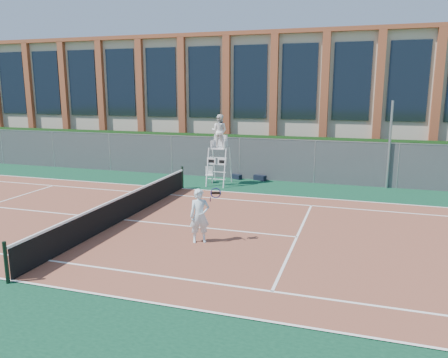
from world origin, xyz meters
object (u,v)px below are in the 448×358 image
(plastic_chair, at_px, (209,173))
(tennis_player, at_px, (200,216))
(steel_pole, at_px, (389,145))
(umpire_chair, at_px, (219,133))

(plastic_chair, relative_size, tennis_player, 0.48)
(steel_pole, height_order, tennis_player, steel_pole)
(plastic_chair, bearing_deg, umpire_chair, -22.23)
(steel_pole, height_order, plastic_chair, steel_pole)
(umpire_chair, bearing_deg, plastic_chair, 157.77)
(umpire_chair, distance_m, plastic_chair, 2.24)
(steel_pole, xyz_separation_m, tennis_player, (-5.99, -10.09, -1.23))
(tennis_player, bearing_deg, plastic_chair, 107.61)
(tennis_player, bearing_deg, umpire_chair, 104.05)
(tennis_player, bearing_deg, steel_pole, 59.32)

